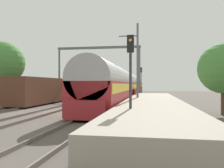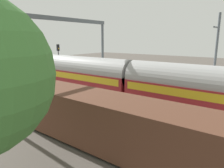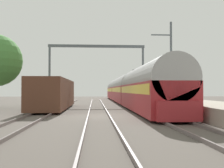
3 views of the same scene
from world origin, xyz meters
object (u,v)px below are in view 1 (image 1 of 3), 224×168
object	(u,v)px
catenary_gantry	(98,61)
freight_car	(44,90)
person_crossing	(134,93)
railway_signal_near	(130,67)
railway_signal_far	(141,78)
passenger_train	(128,85)

from	to	relation	value
catenary_gantry	freight_car	bearing A→B (deg)	-114.26
person_crossing	railway_signal_near	xyz separation A→B (m)	(0.95, -16.59, 2.01)
person_crossing	railway_signal_far	distance (m)	13.63
freight_car	person_crossing	bearing A→B (deg)	20.26
passenger_train	catenary_gantry	size ratio (longest dim) A/B	3.85
railway_signal_near	catenary_gantry	bearing A→B (deg)	107.04
passenger_train	catenary_gantry	xyz separation A→B (m)	(-4.19, -2.95, 3.68)
person_crossing	catenary_gantry	bearing A→B (deg)	14.85
railway_signal_near	railway_signal_far	world-z (taller)	railway_signal_far
freight_car	person_crossing	world-z (taller)	freight_car
passenger_train	railway_signal_near	world-z (taller)	railway_signal_near
freight_car	railway_signal_near	xyz separation A→B (m)	(10.98, -12.88, 1.57)
freight_car	railway_signal_far	xyz separation A→B (m)	(10.29, 17.14, 1.84)
person_crossing	railway_signal_far	size ratio (longest dim) A/B	0.33
freight_car	railway_signal_far	world-z (taller)	railway_signal_far
passenger_train	railway_signal_far	size ratio (longest dim) A/B	9.49
person_crossing	railway_signal_far	bearing A→B (deg)	-32.56
freight_car	railway_signal_far	size ratio (longest dim) A/B	2.51
passenger_train	freight_car	bearing A→B (deg)	-124.37
freight_car	catenary_gantry	bearing A→B (deg)	65.74
railway_signal_far	catenary_gantry	world-z (taller)	catenary_gantry
freight_car	person_crossing	xyz separation A→B (m)	(10.04, 3.70, -0.44)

